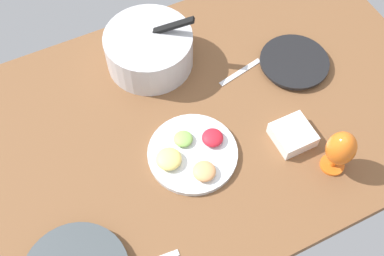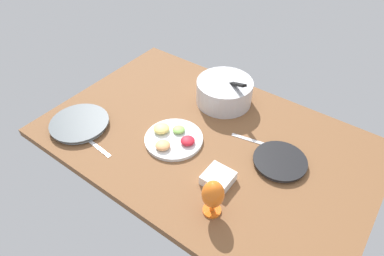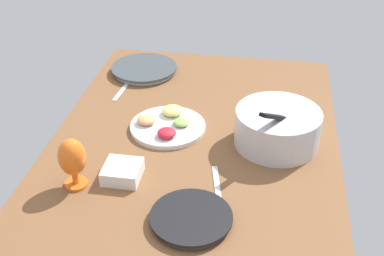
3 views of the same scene
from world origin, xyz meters
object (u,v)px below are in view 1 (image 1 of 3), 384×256
dinner_plate_right (294,63)px  fruit_platter (192,154)px  square_bowl_white (293,134)px  mixing_bowl (149,48)px  hurricane_glass_orange (341,149)px

dinner_plate_right → fruit_platter: bearing=-160.6°
dinner_plate_right → square_bowl_white: (-16.94, -25.54, 1.38)cm
fruit_platter → square_bowl_white: fruit_platter is taller
mixing_bowl → fruit_platter: mixing_bowl is taller
mixing_bowl → fruit_platter: bearing=-94.7°
fruit_platter → hurricane_glass_orange: (37.77, -22.18, 8.87)cm
dinner_plate_right → fruit_platter: 51.54cm
hurricane_glass_orange → dinner_plate_right: bearing=74.6°
hurricane_glass_orange → square_bowl_white: bearing=113.9°
fruit_platter → hurricane_glass_orange: size_ratio=1.63×
mixing_bowl → fruit_platter: (-3.39, -40.80, -5.59)cm
mixing_bowl → fruit_platter: 41.32cm
mixing_bowl → hurricane_glass_orange: mixing_bowl is taller
hurricane_glass_orange → fruit_platter: bearing=149.6°
fruit_platter → square_bowl_white: (31.66, -8.39, 1.11)cm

